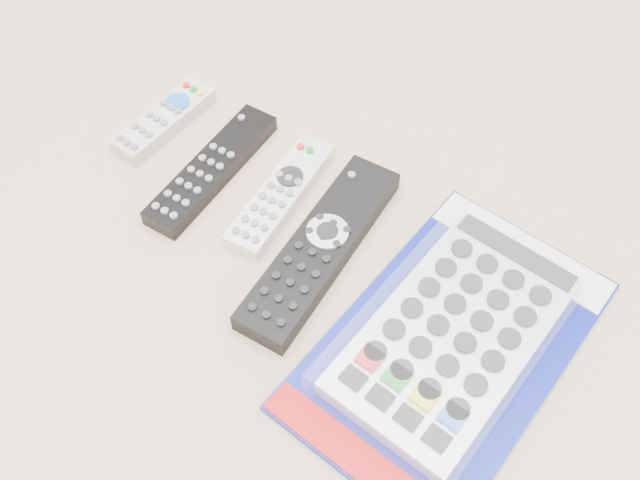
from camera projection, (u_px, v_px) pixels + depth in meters
The scene contains 5 objects.
remote_small_grey at pixel (164, 120), 0.87m from camera, with size 0.05×0.15×0.02m.
remote_slim_black at pixel (212, 169), 0.83m from camera, with size 0.05×0.20×0.02m.
remote_silver_dvd at pixel (280, 195), 0.81m from camera, with size 0.06×0.18×0.02m.
remote_large_black at pixel (320, 248), 0.76m from camera, with size 0.07×0.25×0.03m.
jumbo_remote_packaged at pixel (455, 332), 0.69m from camera, with size 0.23×0.35×0.04m.
Camera 1 is at (0.27, -0.38, 0.63)m, focal length 40.00 mm.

